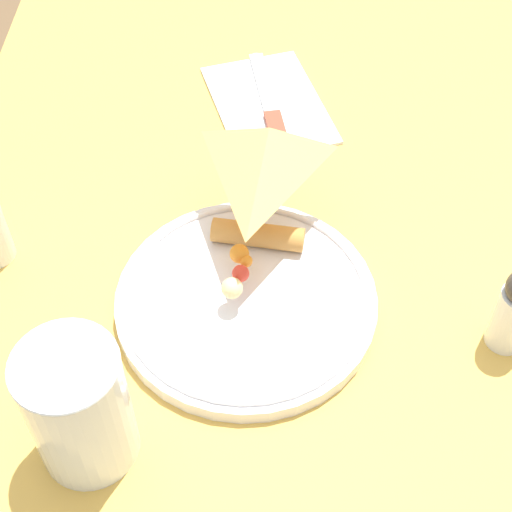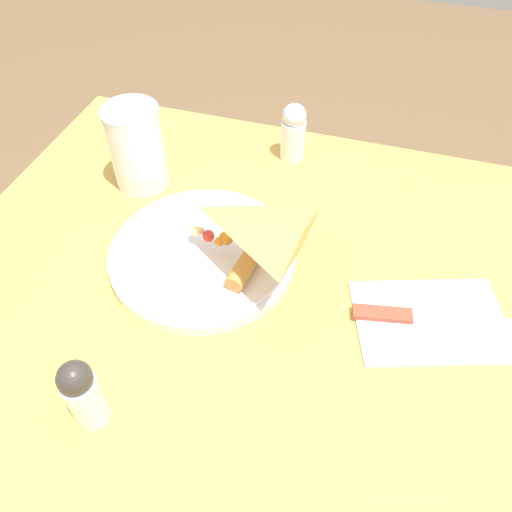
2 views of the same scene
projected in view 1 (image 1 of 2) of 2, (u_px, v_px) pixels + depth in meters
ground_plane at (281, 475)px, 1.39m from camera, size 6.00×6.00×0.00m
dining_table at (294, 261)px, 0.93m from camera, size 0.99×0.76×0.71m
plate_pizza at (246, 296)px, 0.74m from camera, size 0.25×0.25×0.05m
milk_glass at (80, 412)px, 0.61m from camera, size 0.08×0.08×0.13m
napkin_folded at (268, 104)px, 0.93m from camera, size 0.21×0.17×0.00m
butter_knife at (270, 106)px, 0.92m from camera, size 0.19×0.05×0.01m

